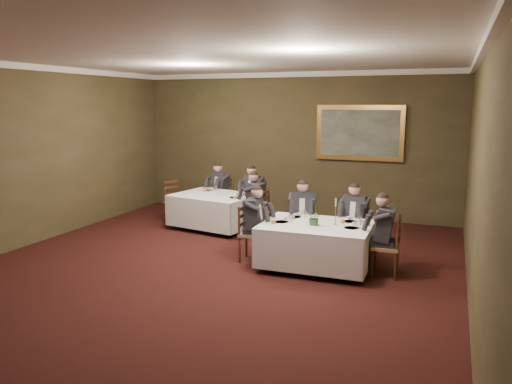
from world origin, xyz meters
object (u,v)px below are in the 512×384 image
Objects in this scene: painting at (360,133)px; candlestick at (335,215)px; chair_sec_backright at (254,211)px; chair_sec_endleft at (176,210)px; table_second at (215,208)px; chair_main_backleft at (302,235)px; diner_sec_backright at (254,201)px; chair_sec_endright at (258,222)px; chair_main_endleft at (252,245)px; diner_main_endleft at (253,232)px; chair_main_backright at (354,240)px; diner_sec_backleft at (221,197)px; table_main at (316,242)px; diner_main_endright at (386,245)px; chair_sec_backleft at (221,206)px; diner_main_backleft at (302,224)px; centerpiece at (315,217)px; diner_main_backright at (355,228)px; diner_sec_endright at (257,211)px; chair_main_endright at (386,259)px.

candlestick is at bearing -85.39° from painting.
chair_sec_backright is 1.83m from chair_sec_endleft.
table_second is 2.47m from chair_main_backleft.
diner_sec_backright is 1.35× the size of chair_sec_endright.
table_second is 1.97× the size of chair_sec_endright.
diner_main_endleft is (0.01, 0.00, 0.23)m from chair_main_endleft.
chair_main_backright is at bearing -80.65° from painting.
diner_sec_backleft is 4.39m from candlestick.
table_main is 1.38× the size of diner_sec_backleft.
table_main is 2.37m from chair_sec_endright.
chair_sec_endright is at bearing 136.08° from table_main.
table_main is 1.85× the size of chair_sec_backright.
chair_sec_backleft is (-4.25, 2.78, -0.23)m from diner_main_endright.
diner_sec_backleft is 2.88× the size of candlestick.
table_main is 4.16m from painting.
diner_main_backleft reaches higher than chair_main_backright.
centerpiece is 0.61× the size of candlestick.
diner_sec_backleft is at bearing 90.00° from chair_sec_backleft.
diner_main_backleft is (2.29, -0.91, 0.06)m from table_second.
diner_main_backleft is at bearing 9.03° from diner_main_backright.
candlestick is at bearing 161.91° from diner_sec_backleft.
diner_main_endleft is 3.45m from chair_sec_backleft.
candlestick is (2.01, -1.57, 0.65)m from chair_sec_endright.
painting is (-0.47, 2.88, 1.79)m from chair_main_backright.
chair_main_backleft and chair_sec_endleft have the same top height.
diner_main_backleft is 3.35m from painting.
diner_main_backright reaches higher than chair_main_backleft.
diner_main_backleft is 2.41m from chair_sec_backright.
diner_main_backleft is at bearing 151.92° from diner_sec_backright.
diner_main_backright reaches higher than centerpiece.
chair_main_backleft is 0.74× the size of diner_sec_endright.
diner_main_endleft reaches higher than chair_sec_endleft.
chair_sec_endleft is (-5.06, 2.00, 0.00)m from chair_main_endright.
painting reaches higher than chair_sec_backleft.
table_main is at bearing 71.13° from diner_main_backright.
table_second is at bearing 128.48° from diner_sec_backleft.
chair_main_backright is 4.04m from diner_sec_backleft.
chair_main_backleft is at bearing -116.75° from diner_sec_endright.
centerpiece is (-0.48, -1.04, 0.62)m from chair_main_backright.
centerpiece is at bearing 104.71° from diner_main_backleft.
diner_sec_endright is at bearing -128.03° from painting.
chair_sec_backleft is 0.95m from chair_sec_backright.
diner_main_backleft reaches higher than table_main.
table_second is 1.46× the size of diner_sec_backright.
chair_sec_endright is at bearing -9.97° from diner_main_backright.
diner_main_backright is 3.16m from chair_sec_backright.
diner_main_endleft is at bearing -176.59° from candlestick.
diner_sec_backright is at bearing 90.00° from chair_sec_backright.
chair_main_endright is at bearing 5.81° from centerpiece.
chair_main_backright is at bearing 173.13° from chair_sec_backleft.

